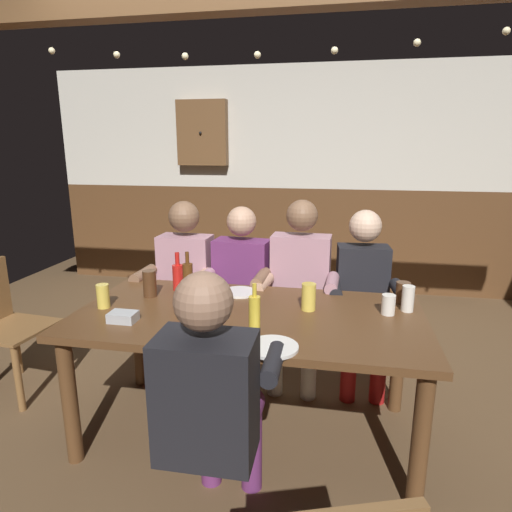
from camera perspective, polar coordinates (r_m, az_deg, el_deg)
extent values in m
plane|color=brown|center=(2.89, -0.16, -19.84)|extent=(6.79, 6.79, 0.00)
cube|color=beige|center=(4.99, 5.78, 16.22)|extent=(5.66, 0.12, 1.30)
cube|color=brown|center=(5.10, 5.44, 2.32)|extent=(5.66, 0.12, 1.15)
cube|color=brown|center=(2.40, -0.97, -7.85)|extent=(1.87, 0.95, 0.04)
cylinder|color=brown|center=(2.55, -23.03, -16.91)|extent=(0.08, 0.08, 0.70)
cylinder|color=brown|center=(2.22, 20.54, -21.66)|extent=(0.08, 0.08, 0.70)
cylinder|color=brown|center=(3.16, -15.03, -10.05)|extent=(0.08, 0.08, 0.70)
cylinder|color=brown|center=(2.90, 18.00, -12.55)|extent=(0.08, 0.08, 0.70)
cube|color=#B78493|center=(3.27, -9.05, -1.89)|extent=(0.38, 0.22, 0.52)
sphere|color=brown|center=(3.19, -9.33, 5.08)|extent=(0.22, 0.22, 0.22)
cylinder|color=#AD1919|center=(3.19, -8.03, -6.88)|extent=(0.14, 0.39, 0.13)
cylinder|color=#AD1919|center=(3.26, -11.49, -6.53)|extent=(0.14, 0.39, 0.13)
cylinder|color=#AD1919|center=(3.13, -9.08, -12.70)|extent=(0.10, 0.10, 0.42)
cylinder|color=#AD1919|center=(3.21, -12.64, -12.20)|extent=(0.10, 0.10, 0.42)
cylinder|color=#B78493|center=(2.97, -6.80, -2.94)|extent=(0.09, 0.28, 0.08)
cylinder|color=brown|center=(3.14, -14.42, -2.38)|extent=(0.09, 0.28, 0.08)
cube|color=#6B2D66|center=(3.16, -1.84, -2.44)|extent=(0.41, 0.24, 0.51)
sphere|color=tan|center=(3.07, -1.90, 4.52)|extent=(0.21, 0.21, 0.21)
cylinder|color=#2D4C84|center=(3.08, -0.72, -7.53)|extent=(0.17, 0.40, 0.13)
cylinder|color=#2D4C84|center=(3.14, -4.49, -7.11)|extent=(0.17, 0.40, 0.13)
cylinder|color=#2D4C84|center=(3.02, -1.81, -13.58)|extent=(0.10, 0.10, 0.42)
cylinder|color=#2D4C84|center=(3.09, -5.69, -13.01)|extent=(0.10, 0.10, 0.42)
cylinder|color=tan|center=(2.87, 0.93, -3.65)|extent=(0.11, 0.29, 0.08)
cylinder|color=tan|center=(3.01, -7.34, -2.89)|extent=(0.11, 0.29, 0.08)
cube|color=#B78493|center=(3.09, 5.80, -2.41)|extent=(0.41, 0.22, 0.56)
sphere|color=brown|center=(3.00, 5.99, 5.25)|extent=(0.22, 0.22, 0.22)
cylinder|color=silver|center=(3.03, 7.42, -8.03)|extent=(0.14, 0.40, 0.13)
cylinder|color=silver|center=(3.06, 3.24, -7.73)|extent=(0.14, 0.40, 0.13)
cylinder|color=silver|center=(2.97, 6.86, -14.26)|extent=(0.10, 0.10, 0.42)
cylinder|color=silver|center=(2.99, 2.51, -13.90)|extent=(0.10, 0.10, 0.42)
cylinder|color=#B78493|center=(2.84, 9.85, -3.50)|extent=(0.09, 0.28, 0.08)
cylinder|color=brown|center=(2.89, 0.64, -2.93)|extent=(0.09, 0.28, 0.08)
cube|color=black|center=(3.10, 13.58, -3.28)|extent=(0.36, 0.23, 0.50)
sphere|color=beige|center=(3.00, 14.00, 3.81)|extent=(0.21, 0.21, 0.21)
cylinder|color=#AD1919|center=(3.06, 15.39, -8.20)|extent=(0.16, 0.38, 0.13)
cylinder|color=#AD1919|center=(3.04, 11.86, -8.17)|extent=(0.16, 0.38, 0.13)
cylinder|color=#AD1919|center=(3.01, 15.60, -14.28)|extent=(0.10, 0.10, 0.42)
cylinder|color=#AD1919|center=(2.98, 11.93, -14.31)|extent=(0.10, 0.10, 0.42)
cylinder|color=black|center=(2.90, 18.14, -4.29)|extent=(0.10, 0.29, 0.08)
cylinder|color=black|center=(2.84, 10.16, -4.16)|extent=(0.10, 0.29, 0.08)
cube|color=black|center=(1.74, -6.46, -17.78)|extent=(0.37, 0.24, 0.49)
sphere|color=#9E755B|center=(1.57, -6.85, -5.88)|extent=(0.22, 0.22, 0.22)
cylinder|color=#6B2D66|center=(2.01, -7.91, -20.57)|extent=(0.13, 0.43, 0.13)
cylinder|color=#6B2D66|center=(1.96, -1.85, -21.35)|extent=(0.13, 0.43, 0.13)
cylinder|color=#6B2D66|center=(2.33, -5.91, -23.12)|extent=(0.10, 0.10, 0.42)
cylinder|color=#6B2D66|center=(2.29, -0.57, -23.78)|extent=(0.10, 0.10, 0.42)
cylinder|color=black|center=(2.00, -10.35, -12.54)|extent=(0.08, 0.28, 0.08)
cylinder|color=black|center=(1.90, 2.20, -13.78)|extent=(0.08, 0.28, 0.08)
cube|color=brown|center=(3.33, -29.03, -8.24)|extent=(0.48, 0.48, 0.02)
cylinder|color=brown|center=(3.42, -24.00, -11.27)|extent=(0.04, 0.04, 0.44)
cylinder|color=brown|center=(3.17, -28.47, -13.82)|extent=(0.04, 0.04, 0.44)
cylinder|color=brown|center=(3.66, -28.64, -10.10)|extent=(0.04, 0.04, 0.44)
cube|color=#B2B7BC|center=(2.38, -16.87, -7.57)|extent=(0.14, 0.10, 0.05)
cylinder|color=white|center=(2.70, -2.14, -4.71)|extent=(0.21, 0.21, 0.01)
cylinder|color=white|center=(2.00, 2.15, -11.73)|extent=(0.23, 0.23, 0.01)
cylinder|color=gold|center=(2.12, -0.20, -7.66)|extent=(0.06, 0.06, 0.19)
cylinder|color=gold|center=(2.08, -0.20, -4.46)|extent=(0.02, 0.02, 0.06)
cylinder|color=#593314|center=(2.70, -8.82, -2.92)|extent=(0.06, 0.06, 0.19)
cylinder|color=#593314|center=(2.67, -8.92, -0.25)|extent=(0.02, 0.02, 0.07)
cylinder|color=red|center=(2.78, -10.08, -2.75)|extent=(0.07, 0.07, 0.16)
cylinder|color=red|center=(2.75, -10.18, -0.37)|extent=(0.03, 0.03, 0.08)
cylinder|color=gold|center=(2.52, -8.16, -4.98)|extent=(0.07, 0.07, 0.12)
cylinder|color=white|center=(2.46, 16.79, -6.06)|extent=(0.07, 0.07, 0.11)
cylinder|color=white|center=(2.54, 19.11, -5.24)|extent=(0.07, 0.07, 0.14)
cylinder|color=#4C2D19|center=(2.70, -13.63, -3.50)|extent=(0.08, 0.08, 0.16)
cylinder|color=#4C2D19|center=(2.65, 18.52, -4.54)|extent=(0.08, 0.08, 0.12)
cylinder|color=#E5C64C|center=(2.59, -19.23, -4.93)|extent=(0.07, 0.07, 0.13)
cylinder|color=#E5C64C|center=(2.43, 6.84, -5.29)|extent=(0.08, 0.08, 0.15)
cylinder|color=gold|center=(2.41, -8.24, -5.75)|extent=(0.08, 0.08, 0.13)
cube|color=brown|center=(5.07, -6.97, 15.57)|extent=(0.56, 0.12, 0.70)
sphere|color=black|center=(5.00, -7.24, 15.58)|extent=(0.03, 0.03, 0.03)
sphere|color=#F9EAB2|center=(2.98, -24.98, 23.00)|extent=(0.04, 0.04, 0.04)
sphere|color=#F9EAB2|center=(2.78, -17.63, 23.63)|extent=(0.04, 0.04, 0.04)
sphere|color=#F9EAB2|center=(2.62, -9.19, 24.23)|extent=(0.04, 0.04, 0.04)
sphere|color=#F9EAB2|center=(2.52, 0.19, 24.65)|extent=(0.04, 0.04, 0.04)
sphere|color=#F9EAB2|center=(2.48, 10.15, 24.78)|extent=(0.04, 0.04, 0.04)
sphere|color=#F9EAB2|center=(2.50, 20.18, 24.56)|extent=(0.04, 0.04, 0.04)
sphere|color=#F9EAB2|center=(2.59, 29.73, 24.03)|extent=(0.04, 0.04, 0.04)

